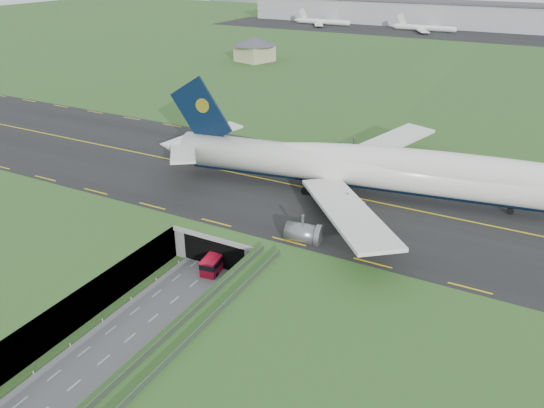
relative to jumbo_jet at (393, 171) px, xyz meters
The scene contains 10 objects.
ground 43.66m from the jumbo_jet, 120.82° to the right, with size 900.00×900.00×0.00m, color #335F26.
airfield_deck 42.95m from the jumbo_jet, 120.82° to the right, with size 800.00×800.00×6.00m, color gray.
trench_road 50.02m from the jumbo_jet, 116.29° to the right, with size 12.00×75.00×0.20m, color slate.
taxiway 22.49m from the jumbo_jet, behind, with size 800.00×44.00×0.18m, color black.
tunnel_portal 30.18m from the jumbo_jet, 137.99° to the right, with size 17.00×22.30×6.00m.
guideway 56.59m from the jumbo_jet, 100.82° to the right, with size 3.00×53.00×7.05m.
jumbo_jet is the anchor object (origin of this frame).
shuttle_tram 36.87m from the jumbo_jet, 126.35° to the right, with size 3.63×7.29×2.86m.
service_building 143.28m from the jumbo_jet, 130.07° to the left, with size 23.51×23.51×10.24m.
cargo_terminal 264.19m from the jumbo_jet, 94.71° to the left, with size 320.00×67.00×15.60m.
Camera 1 is at (44.55, -54.95, 48.21)m, focal length 35.00 mm.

